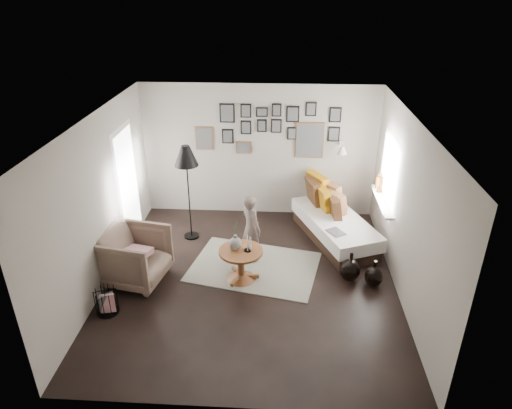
# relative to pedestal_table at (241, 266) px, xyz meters

# --- Properties ---
(ground) EXTENTS (4.80, 4.80, 0.00)m
(ground) POSITION_rel_pedestal_table_xyz_m (0.16, -0.03, -0.25)
(ground) COLOR black
(ground) RESTS_ON ground
(wall_back) EXTENTS (4.50, 0.00, 4.50)m
(wall_back) POSITION_rel_pedestal_table_xyz_m (0.16, 2.37, 1.05)
(wall_back) COLOR #9B9488
(wall_back) RESTS_ON ground
(wall_front) EXTENTS (4.50, 0.00, 4.50)m
(wall_front) POSITION_rel_pedestal_table_xyz_m (0.16, -2.43, 1.05)
(wall_front) COLOR #9B9488
(wall_front) RESTS_ON ground
(wall_left) EXTENTS (0.00, 4.80, 4.80)m
(wall_left) POSITION_rel_pedestal_table_xyz_m (-2.09, -0.03, 1.05)
(wall_left) COLOR #9B9488
(wall_left) RESTS_ON ground
(wall_right) EXTENTS (0.00, 4.80, 4.80)m
(wall_right) POSITION_rel_pedestal_table_xyz_m (2.41, -0.03, 1.05)
(wall_right) COLOR #9B9488
(wall_right) RESTS_ON ground
(ceiling) EXTENTS (4.80, 4.80, 0.00)m
(ceiling) POSITION_rel_pedestal_table_xyz_m (0.16, -0.03, 2.35)
(ceiling) COLOR white
(ceiling) RESTS_ON wall_back
(door_left) EXTENTS (0.00, 2.14, 2.14)m
(door_left) POSITION_rel_pedestal_table_xyz_m (-2.08, 1.17, 0.80)
(door_left) COLOR white
(door_left) RESTS_ON wall_left
(window_right) EXTENTS (0.15, 1.32, 1.30)m
(window_right) POSITION_rel_pedestal_table_xyz_m (2.33, 1.31, 0.68)
(window_right) COLOR white
(window_right) RESTS_ON wall_right
(gallery_wall) EXTENTS (2.74, 0.03, 1.08)m
(gallery_wall) POSITION_rel_pedestal_table_xyz_m (0.45, 2.36, 1.49)
(gallery_wall) COLOR brown
(gallery_wall) RESTS_ON wall_back
(wall_sconce) EXTENTS (0.18, 0.36, 0.16)m
(wall_sconce) POSITION_rel_pedestal_table_xyz_m (1.71, 2.11, 1.21)
(wall_sconce) COLOR white
(wall_sconce) RESTS_ON wall_back
(rug) EXTENTS (2.29, 1.82, 0.01)m
(rug) POSITION_rel_pedestal_table_xyz_m (0.19, 0.35, -0.24)
(rug) COLOR beige
(rug) RESTS_ON ground
(pedestal_table) EXTENTS (0.68, 0.68, 0.54)m
(pedestal_table) POSITION_rel_pedestal_table_xyz_m (0.00, 0.00, 0.00)
(pedestal_table) COLOR brown
(pedestal_table) RESTS_ON ground
(vase) EXTENTS (0.20, 0.20, 0.49)m
(vase) POSITION_rel_pedestal_table_xyz_m (-0.08, 0.02, 0.44)
(vase) COLOR black
(vase) RESTS_ON pedestal_table
(candles) EXTENTS (0.12, 0.12, 0.25)m
(candles) POSITION_rel_pedestal_table_xyz_m (0.11, -0.00, 0.41)
(candles) COLOR black
(candles) RESTS_ON pedestal_table
(daybed) EXTENTS (1.55, 2.17, 0.99)m
(daybed) POSITION_rel_pedestal_table_xyz_m (1.59, 1.43, 0.07)
(daybed) COLOR black
(daybed) RESTS_ON ground
(magazine_on_daybed) EXTENTS (0.35, 0.37, 0.02)m
(magazine_on_daybed) POSITION_rel_pedestal_table_xyz_m (1.54, 0.79, 0.21)
(magazine_on_daybed) COLOR black
(magazine_on_daybed) RESTS_ON daybed
(armchair) EXTENTS (1.10, 1.08, 0.86)m
(armchair) POSITION_rel_pedestal_table_xyz_m (-1.65, -0.10, 0.18)
(armchair) COLOR brown
(armchair) RESTS_ON ground
(armchair_cushion) EXTENTS (0.47, 0.48, 0.18)m
(armchair_cushion) POSITION_rel_pedestal_table_xyz_m (-1.62, -0.05, 0.23)
(armchair_cushion) COLOR beige
(armchair_cushion) RESTS_ON armchair
(floor_lamp) EXTENTS (0.41, 0.41, 1.77)m
(floor_lamp) POSITION_rel_pedestal_table_xyz_m (-1.04, 1.28, 1.28)
(floor_lamp) COLOR black
(floor_lamp) RESTS_ON ground
(magazine_basket) EXTENTS (0.40, 0.40, 0.38)m
(magazine_basket) POSITION_rel_pedestal_table_xyz_m (-1.84, -0.91, -0.06)
(magazine_basket) COLOR black
(magazine_basket) RESTS_ON ground
(demijohn_large) EXTENTS (0.32, 0.32, 0.49)m
(demijohn_large) POSITION_rel_pedestal_table_xyz_m (1.71, 0.08, -0.06)
(demijohn_large) COLOR black
(demijohn_large) RESTS_ON ground
(demijohn_small) EXTENTS (0.29, 0.29, 0.44)m
(demijohn_small) POSITION_rel_pedestal_table_xyz_m (2.06, -0.04, -0.08)
(demijohn_small) COLOR black
(demijohn_small) RESTS_ON ground
(child) EXTENTS (0.50, 0.52, 1.20)m
(child) POSITION_rel_pedestal_table_xyz_m (0.12, 0.59, 0.35)
(child) COLOR #63534E
(child) RESTS_ON ground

